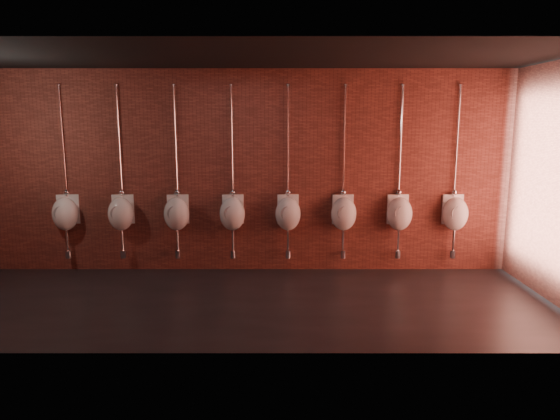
{
  "coord_description": "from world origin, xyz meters",
  "views": [
    {
      "loc": [
        0.59,
        -6.4,
        2.43
      ],
      "look_at": [
        0.59,
        0.9,
        1.1
      ],
      "focal_mm": 32.0,
      "sensor_mm": 36.0,
      "label": 1
    }
  ],
  "objects": [
    {
      "name": "urinal_7",
      "position": [
        3.37,
        1.36,
        0.97
      ],
      "size": [
        0.45,
        0.41,
        2.72
      ],
      "color": "white",
      "rests_on": "ground"
    },
    {
      "name": "urinal_0",
      "position": [
        -2.81,
        1.36,
        0.97
      ],
      "size": [
        0.45,
        0.41,
        2.72
      ],
      "color": "white",
      "rests_on": "ground"
    },
    {
      "name": "ground",
      "position": [
        0.0,
        0.0,
        0.0
      ],
      "size": [
        8.5,
        8.5,
        0.0
      ],
      "primitive_type": "plane",
      "color": "black",
      "rests_on": "ground"
    },
    {
      "name": "urinal_5",
      "position": [
        1.6,
        1.36,
        0.97
      ],
      "size": [
        0.45,
        0.41,
        2.72
      ],
      "color": "white",
      "rests_on": "ground"
    },
    {
      "name": "urinal_6",
      "position": [
        2.49,
        1.36,
        0.97
      ],
      "size": [
        0.45,
        0.41,
        2.72
      ],
      "color": "white",
      "rests_on": "ground"
    },
    {
      "name": "urinal_2",
      "position": [
        -1.04,
        1.36,
        0.97
      ],
      "size": [
        0.45,
        0.41,
        2.72
      ],
      "color": "white",
      "rests_on": "ground"
    },
    {
      "name": "room_shell",
      "position": [
        0.0,
        0.0,
        2.01
      ],
      "size": [
        8.54,
        3.04,
        3.22
      ],
      "color": "black",
      "rests_on": "ground"
    },
    {
      "name": "urinal_3",
      "position": [
        -0.16,
        1.36,
        0.97
      ],
      "size": [
        0.45,
        0.41,
        2.72
      ],
      "color": "white",
      "rests_on": "ground"
    },
    {
      "name": "urinal_1",
      "position": [
        -1.93,
        1.36,
        0.97
      ],
      "size": [
        0.45,
        0.41,
        2.72
      ],
      "color": "white",
      "rests_on": "ground"
    },
    {
      "name": "urinal_4",
      "position": [
        0.72,
        1.36,
        0.97
      ],
      "size": [
        0.45,
        0.41,
        2.72
      ],
      "color": "white",
      "rests_on": "ground"
    }
  ]
}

